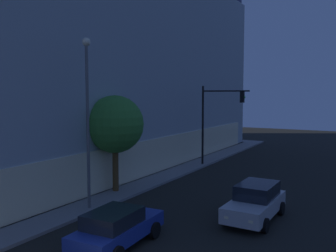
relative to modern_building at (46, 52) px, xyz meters
The scene contains 6 objects.
modern_building is the anchor object (origin of this frame).
traffic_light_far_corner 16.99m from the modern_building, 75.09° to the right, with size 0.53×4.05×6.70m.
street_lamp_sidewalk 18.09m from the modern_building, 125.99° to the right, with size 0.44×0.44×8.89m.
sidewalk_tree 16.05m from the modern_building, 117.23° to the right, with size 3.56×3.56×5.94m.
car_blue 24.61m from the modern_building, 126.13° to the right, with size 4.60×2.20×1.57m.
car_silver 25.24m from the modern_building, 108.33° to the right, with size 4.71×2.17×1.75m.
Camera 1 is at (-7.23, -6.96, 6.16)m, focal length 39.79 mm.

